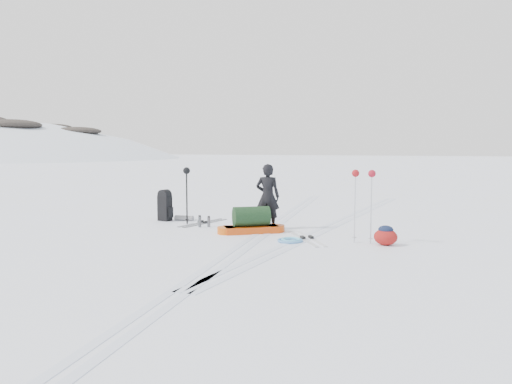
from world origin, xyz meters
TOP-DOWN VIEW (x-y plane):
  - ground at (0.00, 0.00)m, footprint 200.00×200.00m
  - ski_tracks at (0.61, 0.88)m, footprint 3.38×17.97m
  - skier at (-0.08, 0.64)m, footprint 0.62×0.45m
  - pulk_sled at (-0.28, 0.01)m, footprint 1.62×1.27m
  - expedition_rucksack at (-3.08, 1.06)m, footprint 0.95×0.41m
  - ski_poles_black at (-2.34, 0.76)m, footprint 0.18×0.18m
  - ski_poles_silver at (2.36, -0.47)m, footprint 0.49×0.18m
  - touring_skis_grey at (-1.97, 0.97)m, footprint 0.72×1.76m
  - touring_skis_white at (1.14, -0.38)m, footprint 1.21×1.76m
  - rope_coil at (0.88, -0.78)m, footprint 0.72×0.72m
  - small_daypack at (2.83, -0.53)m, footprint 0.53×0.43m
  - thermos_pair at (-1.68, 0.40)m, footprint 0.31×0.19m
  - stuff_sack at (-0.27, 0.58)m, footprint 0.39×0.32m

SIDE VIEW (x-z plane):
  - ground at x=0.00m, z-range 0.00..0.00m
  - ski_tracks at x=0.61m, z-range 0.00..0.01m
  - touring_skis_grey at x=-1.97m, z-range -0.02..0.05m
  - touring_skis_white at x=1.14m, z-range -0.02..0.05m
  - rope_coil at x=0.88m, z-range 0.00..0.07m
  - stuff_sack at x=-0.27m, z-range 0.00..0.22m
  - thermos_pair at x=-1.68m, z-range -0.01..0.29m
  - small_daypack at x=2.83m, z-range -0.01..0.41m
  - pulk_sled at x=-0.28m, z-range -0.07..0.55m
  - expedition_rucksack at x=-3.08m, z-range -0.03..0.83m
  - skier at x=-0.08m, z-range 0.00..1.61m
  - ski_poles_black at x=-2.34m, z-range 0.47..1.97m
  - ski_poles_silver at x=2.36m, z-range 0.52..2.07m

